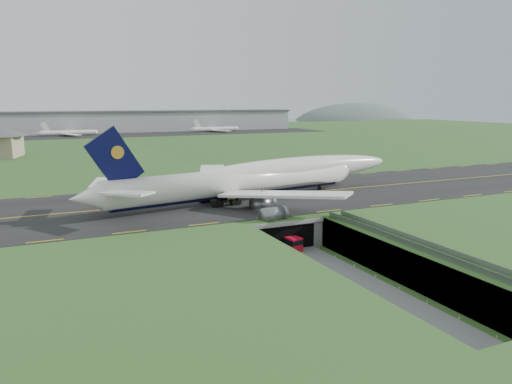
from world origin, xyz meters
name	(u,v)px	position (x,y,z in m)	size (l,w,h in m)	color
ground	(308,262)	(0.00, 0.00, 0.00)	(900.00, 900.00, 0.00)	#2E5923
airfield_deck	(308,247)	(0.00, 0.00, 3.00)	(800.00, 800.00, 6.00)	gray
trench_road	(330,275)	(0.00, -7.50, 0.10)	(12.00, 75.00, 0.20)	slate
taxiway	(239,198)	(0.00, 33.00, 6.09)	(800.00, 44.00, 0.18)	black
tunnel_portal	(269,224)	(0.00, 16.71, 3.33)	(17.00, 22.30, 6.00)	gray
guideway	(431,256)	(11.00, -19.11, 5.32)	(3.00, 53.00, 7.05)	#A8A8A3
jumbo_jet	(259,178)	(4.14, 30.57, 11.11)	(87.08, 56.67, 19.05)	white
shuttle_tram	(287,242)	(0.29, 8.75, 1.58)	(3.71, 7.29, 2.86)	red
cargo_terminal	(96,122)	(-0.07, 299.41, 13.96)	(320.00, 67.00, 15.60)	#B2B2B2
distant_hills	(147,133)	(64.38, 430.00, -4.00)	(700.00, 91.00, 60.00)	slate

